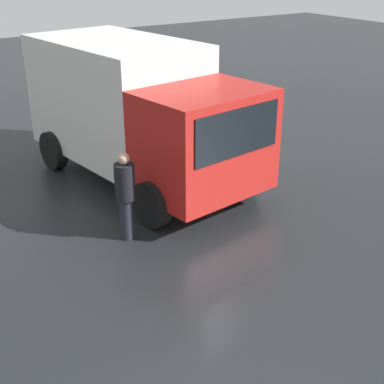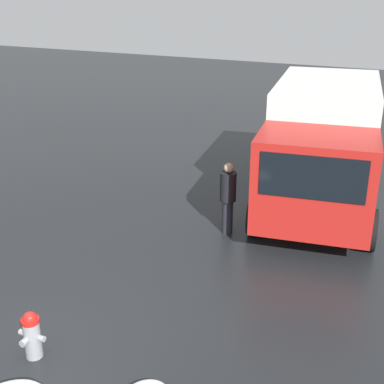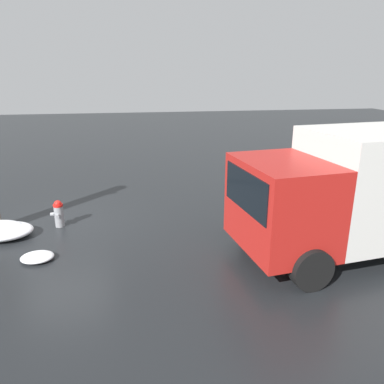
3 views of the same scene
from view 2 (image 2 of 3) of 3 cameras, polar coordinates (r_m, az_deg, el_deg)
ground_plane at (r=8.85m, az=-16.42°, el=-16.42°), size 60.00×60.00×0.00m
fire_hydrant at (r=8.61m, az=-16.73°, el=-14.32°), size 0.36×0.46×0.79m
delivery_truck at (r=13.32m, az=13.72°, el=5.05°), size 6.11×3.28×2.99m
pedestrian at (r=11.75m, az=3.85°, el=-0.37°), size 0.36×0.36×1.65m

